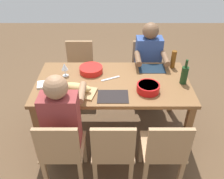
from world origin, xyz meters
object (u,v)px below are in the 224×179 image
(serving_bowl_pasta, at_px, (147,87))
(wine_bottle, at_px, (183,74))
(chair_far_right, at_px, (145,67))
(diner_near_left, at_px, (61,119))
(serving_bowl_salad, at_px, (90,69))
(bread_loaf, at_px, (76,87))
(wine_glass, at_px, (64,67))
(dining_table, at_px, (112,88))
(beer_bottle, at_px, (172,59))
(chair_far_left, at_px, (79,67))
(chair_near_left, at_px, (61,150))
(chair_near_right, at_px, (164,150))
(chair_near_center, at_px, (112,150))
(napkin_stack, at_px, (43,85))
(cutting_board, at_px, (76,92))
(diner_far_right, at_px, (147,60))

(serving_bowl_pasta, distance_m, wine_bottle, 0.45)
(chair_far_right, relative_size, diner_near_left, 0.71)
(chair_far_right, xyz_separation_m, serving_bowl_salad, (-0.74, -0.56, 0.30))
(bread_loaf, bearing_deg, wine_glass, 117.24)
(dining_table, distance_m, serving_bowl_pasta, 0.44)
(beer_bottle, bearing_deg, chair_far_left, 160.01)
(wine_bottle, bearing_deg, serving_bowl_salad, 167.43)
(chair_near_left, relative_size, chair_far_left, 1.00)
(dining_table, xyz_separation_m, chair_near_right, (0.48, -0.77, -0.17))
(serving_bowl_pasta, bearing_deg, wine_glass, 161.34)
(chair_near_center, distance_m, wine_glass, 1.12)
(serving_bowl_pasta, xyz_separation_m, bread_loaf, (-0.75, -0.02, 0.02))
(napkin_stack, bearing_deg, chair_far_right, 34.35)
(dining_table, bearing_deg, chair_far_right, 58.08)
(dining_table, xyz_separation_m, cutting_board, (-0.38, -0.21, 0.10))
(wine_glass, bearing_deg, diner_near_left, -83.86)
(chair_far_right, bearing_deg, wine_glass, -148.12)
(chair_far_right, relative_size, chair_near_left, 1.00)
(serving_bowl_pasta, distance_m, bread_loaf, 0.76)
(dining_table, bearing_deg, serving_bowl_pasta, -26.77)
(dining_table, height_order, diner_far_right, diner_far_right)
(chair_far_left, distance_m, serving_bowl_salad, 0.67)
(chair_far_right, relative_size, napkin_stack, 6.07)
(diner_far_right, distance_m, chair_far_left, 1.00)
(serving_bowl_salad, relative_size, beer_bottle, 1.25)
(chair_near_center, distance_m, chair_far_right, 1.61)
(diner_near_left, height_order, cutting_board, diner_near_left)
(serving_bowl_pasta, height_order, cutting_board, serving_bowl_pasta)
(wine_glass, bearing_deg, diner_far_right, 23.96)
(bread_loaf, height_order, napkin_stack, bread_loaf)
(chair_far_left, bearing_deg, chair_near_right, -58.08)
(wine_glass, bearing_deg, chair_far_left, 83.23)
(cutting_board, distance_m, beer_bottle, 1.25)
(serving_bowl_salad, bearing_deg, diner_near_left, -105.45)
(chair_near_left, distance_m, cutting_board, 0.63)
(serving_bowl_salad, bearing_deg, chair_far_left, 111.15)
(chair_near_right, distance_m, diner_near_left, 1.00)
(chair_far_right, relative_size, cutting_board, 2.12)
(chair_near_right, bearing_deg, bread_loaf, 147.03)
(diner_far_right, xyz_separation_m, wine_glass, (-1.03, -0.46, 0.16))
(dining_table, relative_size, chair_near_right, 2.05)
(diner_near_left, distance_m, wine_glass, 0.73)
(bread_loaf, xyz_separation_m, wine_glass, (-0.17, 0.34, 0.05))
(beer_bottle, bearing_deg, chair_near_right, -103.35)
(diner_far_right, bearing_deg, diner_near_left, -129.30)
(chair_near_left, height_order, beer_bottle, beer_bottle)
(chair_near_center, bearing_deg, diner_far_right, 70.52)
(chair_near_left, distance_m, serving_bowl_pasta, 1.07)
(chair_near_left, distance_m, bread_loaf, 0.65)
(diner_far_right, height_order, serving_bowl_pasta, diner_far_right)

